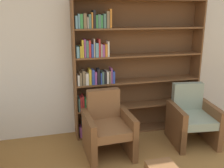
{
  "coord_description": "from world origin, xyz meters",
  "views": [
    {
      "loc": [
        -1.42,
        -1.01,
        1.96
      ],
      "look_at": [
        -0.53,
        2.41,
        0.95
      ],
      "focal_mm": 40.0,
      "sensor_mm": 36.0,
      "label": 1
    }
  ],
  "objects": [
    {
      "name": "bookshelf",
      "position": [
        -0.21,
        2.75,
        1.07
      ],
      "size": [
        2.11,
        0.3,
        2.16
      ],
      "color": "brown",
      "rests_on": "ground"
    },
    {
      "name": "armchair_cushioned",
      "position": [
        0.68,
        2.13,
        0.39
      ],
      "size": [
        0.72,
        0.75,
        0.89
      ],
      "rotation": [
        0.0,
        0.0,
        3.02
      ],
      "color": "brown",
      "rests_on": "ground"
    },
    {
      "name": "armchair_leather",
      "position": [
        -0.67,
        2.13,
        0.39
      ],
      "size": [
        0.66,
        0.7,
        0.89
      ],
      "rotation": [
        0.0,
        0.0,
        3.18
      ],
      "color": "brown",
      "rests_on": "ground"
    },
    {
      "name": "wall_back",
      "position": [
        0.0,
        2.92,
        1.38
      ],
      "size": [
        12.0,
        0.06,
        2.75
      ],
      "color": "silver",
      "rests_on": "ground"
    }
  ]
}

